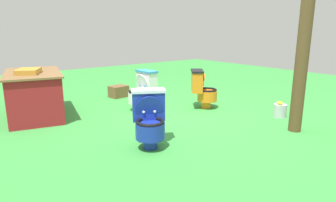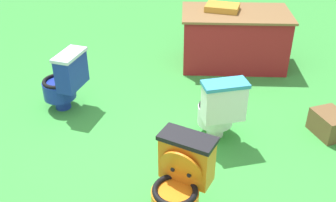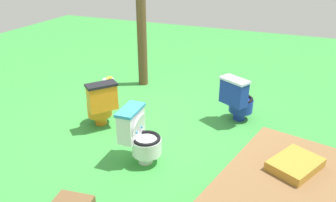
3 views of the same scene
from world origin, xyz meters
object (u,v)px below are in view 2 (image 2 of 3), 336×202
toilet_orange (181,181)px  vendor_table (234,38)px  small_crate (330,124)px  toilet_white (219,108)px  toilet_blue (65,81)px

toilet_orange → vendor_table: 2.96m
vendor_table → small_crate: vendor_table is taller
toilet_white → vendor_table: vendor_table is taller
toilet_white → small_crate: size_ratio=1.95×
toilet_white → small_crate: (1.19, -0.14, -0.25)m
vendor_table → small_crate: bearing=-75.9°
small_crate → vendor_table: bearing=104.1°
vendor_table → small_crate: 1.91m
vendor_table → toilet_white: bearing=-113.3°
toilet_blue → vendor_table: 2.42m
toilet_white → toilet_blue: size_ratio=1.00×
small_crate → toilet_white: bearing=173.4°
toilet_orange → toilet_white: (0.60, 0.95, 0.00)m
toilet_orange → small_crate: bearing=-116.9°
toilet_blue → toilet_white: bearing=-91.3°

